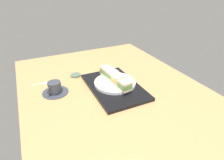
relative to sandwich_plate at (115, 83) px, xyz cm
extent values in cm
cube|color=tan|center=(-4.47, 1.87, -4.11)|extent=(140.00, 100.00, 3.00)
cube|color=black|center=(-1.32, 1.07, -1.72)|extent=(41.55, 26.68, 1.78)
cylinder|color=silver|center=(0.00, 0.00, 0.00)|extent=(23.83, 23.83, 1.66)
cube|color=beige|center=(-10.10, -0.90, 1.44)|extent=(6.75, 6.40, 1.23)
cube|color=#669347|center=(-10.10, -0.90, 3.40)|extent=(6.77, 6.44, 2.68)
cube|color=beige|center=(-10.10, -0.90, 5.36)|extent=(6.75, 6.40, 1.23)
cube|color=#EFE5C1|center=(-3.37, -0.30, 1.69)|extent=(6.75, 6.40, 1.73)
cube|color=gold|center=(-3.37, -0.30, 3.61)|extent=(7.16, 6.66, 2.11)
cube|color=#EFE5C1|center=(-3.37, -0.30, 5.53)|extent=(6.75, 6.40, 1.73)
cube|color=#EFE5C1|center=(3.37, 0.30, 1.67)|extent=(6.75, 6.40, 1.67)
cube|color=#669347|center=(3.37, 0.30, 3.65)|extent=(6.76, 6.41, 2.30)
cube|color=#EFE5C1|center=(3.37, 0.30, 5.64)|extent=(6.75, 6.40, 1.67)
cube|color=beige|center=(10.10, 0.90, 1.56)|extent=(6.75, 6.40, 1.46)
cube|color=#669347|center=(10.10, 0.90, 3.37)|extent=(7.11, 6.49, 2.17)
cube|color=beige|center=(10.10, 0.90, 5.18)|extent=(6.75, 6.40, 1.46)
cylinder|color=#333842|center=(8.27, 32.61, -2.21)|extent=(14.24, 14.24, 0.80)
cylinder|color=#333842|center=(8.27, 32.61, 1.10)|extent=(7.14, 7.14, 5.82)
cylinder|color=black|center=(8.27, 32.61, 3.61)|extent=(6.57, 6.57, 0.40)
torus|color=#333842|center=(5.53, 35.75, 1.10)|extent=(3.27, 3.59, 4.06)
cylinder|color=#4C6051|center=(22.81, 16.97, -2.02)|extent=(6.43, 6.43, 1.18)
cube|color=silver|center=(22.20, 40.22, -2.36)|extent=(1.02, 8.45, 0.50)
ellipsoid|color=silver|center=(21.94, 36.01, -2.21)|extent=(2.17, 2.92, 0.80)
camera|label=1|loc=(-86.03, 42.60, 54.49)|focal=30.67mm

